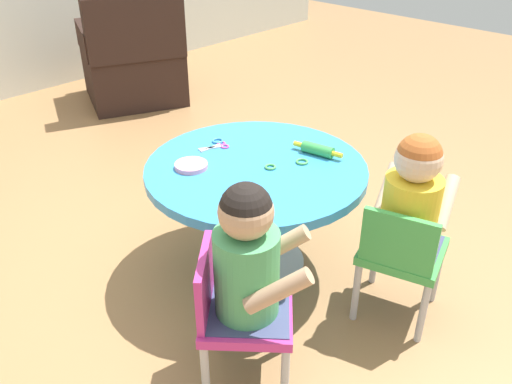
# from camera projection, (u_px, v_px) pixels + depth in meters

# --- Properties ---
(ground_plane) EXTENTS (10.00, 10.00, 0.00)m
(ground_plane) POSITION_uv_depth(u_px,v_px,m) (256.00, 264.00, 2.48)
(ground_plane) COLOR #9E7247
(craft_table) EXTENTS (0.92, 0.92, 0.52)m
(craft_table) POSITION_uv_depth(u_px,v_px,m) (256.00, 190.00, 2.28)
(craft_table) COLOR silver
(craft_table) RESTS_ON ground
(child_chair_left) EXTENTS (0.42, 0.42, 0.54)m
(child_chair_left) POSITION_uv_depth(u_px,v_px,m) (237.00, 311.00, 1.78)
(child_chair_left) COLOR #B7B7BC
(child_chair_left) RESTS_ON ground
(seated_child_left) EXTENTS (0.43, 0.44, 0.51)m
(seated_child_left) POSITION_uv_depth(u_px,v_px,m) (248.00, 257.00, 1.66)
(seated_child_left) COLOR #3F4772
(seated_child_left) RESTS_ON ground
(child_chair_right) EXTENTS (0.37, 0.37, 0.54)m
(child_chair_right) POSITION_uv_depth(u_px,v_px,m) (401.00, 254.00, 2.05)
(child_chair_right) COLOR #B7B7BC
(child_chair_right) RESTS_ON ground
(seated_child_right) EXTENTS (0.41, 0.35, 0.51)m
(seated_child_right) POSITION_uv_depth(u_px,v_px,m) (412.00, 199.00, 1.96)
(seated_child_right) COLOR #3F4772
(seated_child_right) RESTS_ON ground
(armchair_dark) EXTENTS (0.93, 0.94, 0.85)m
(armchair_dark) POSITION_uv_depth(u_px,v_px,m) (133.00, 62.00, 4.15)
(armchair_dark) COLOR black
(armchair_dark) RESTS_ON ground
(rolling_pin) EXTENTS (0.08, 0.23, 0.05)m
(rolling_pin) POSITION_uv_depth(u_px,v_px,m) (318.00, 149.00, 2.29)
(rolling_pin) COLOR green
(rolling_pin) RESTS_ON craft_table
(craft_scissors) EXTENTS (0.14, 0.09, 0.01)m
(craft_scissors) POSITION_uv_depth(u_px,v_px,m) (218.00, 146.00, 2.37)
(craft_scissors) COLOR silver
(craft_scissors) RESTS_ON craft_table
(playdough_blob_0) EXTENTS (0.14, 0.14, 0.02)m
(playdough_blob_0) POSITION_uv_depth(u_px,v_px,m) (191.00, 166.00, 2.20)
(playdough_blob_0) COLOR pink
(playdough_blob_0) RESTS_ON craft_table
(cookie_cutter_0) EXTENTS (0.05, 0.05, 0.01)m
(cookie_cutter_0) POSITION_uv_depth(u_px,v_px,m) (218.00, 141.00, 2.41)
(cookie_cutter_0) COLOR #3F99D8
(cookie_cutter_0) RESTS_ON craft_table
(cookie_cutter_1) EXTENTS (0.05, 0.05, 0.01)m
(cookie_cutter_1) POSITION_uv_depth(u_px,v_px,m) (302.00, 162.00, 2.24)
(cookie_cutter_1) COLOR #4CB259
(cookie_cutter_1) RESTS_ON craft_table
(cookie_cutter_2) EXTENTS (0.05, 0.05, 0.01)m
(cookie_cutter_2) POSITION_uv_depth(u_px,v_px,m) (270.00, 167.00, 2.20)
(cookie_cutter_2) COLOR #4CB259
(cookie_cutter_2) RESTS_ON craft_table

